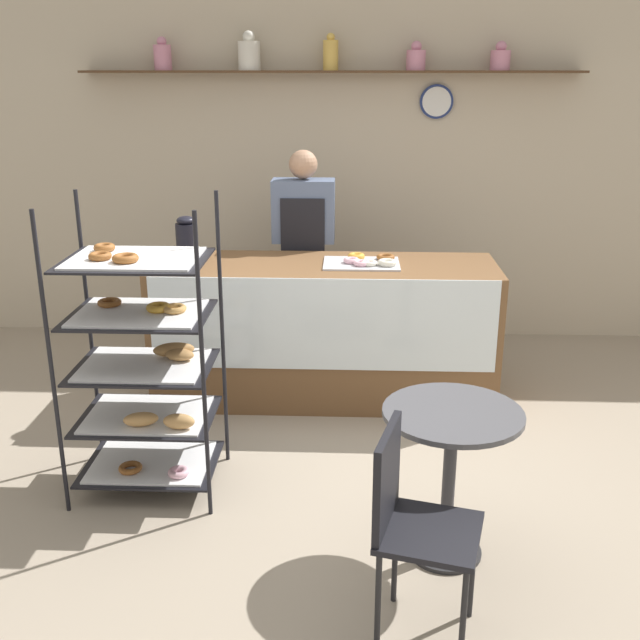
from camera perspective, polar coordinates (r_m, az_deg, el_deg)
The scene contains 9 objects.
ground_plane at distance 4.27m, azimuth -0.23°, elevation -11.99°, with size 14.00×14.00×0.00m, color gray.
back_wall at distance 6.20m, azimuth 0.82°, elevation 11.21°, with size 10.00×0.30×2.70m.
display_counter at distance 5.11m, azimuth 0.35°, elevation -0.82°, with size 2.29×0.73×0.94m.
pastry_rack at distance 4.01m, azimuth -13.17°, elevation -3.28°, with size 0.76×0.58×1.57m.
person_worker at distance 5.51m, azimuth -1.24°, elevation 5.11°, with size 0.45×0.23×1.63m.
cafe_table at distance 3.47m, azimuth 9.93°, elevation -9.65°, with size 0.63×0.63×0.74m.
cafe_chair at distance 3.00m, azimuth 6.80°, elevation -14.38°, with size 0.46×0.46×0.89m.
coffee_carafe at distance 4.97m, azimuth -10.11°, elevation 5.89°, with size 0.14×0.14×0.33m.
donut_tray_counter at distance 4.96m, azimuth 3.54°, elevation 4.46°, with size 0.50×0.35×0.05m.
Camera 1 is at (0.17, -3.67, 2.19)m, focal length 42.00 mm.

